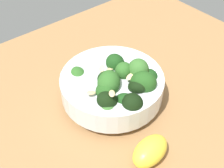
{
  "coord_description": "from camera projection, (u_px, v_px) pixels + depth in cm",
  "views": [
    {
      "loc": [
        30.07,
        25.74,
        40.61
      ],
      "look_at": [
        5.43,
        -4.16,
        4.0
      ],
      "focal_mm": 46.18,
      "sensor_mm": 36.0,
      "label": 1
    }
  ],
  "objects": [
    {
      "name": "bowl_of_broccoli",
      "position": [
        114.0,
        85.0,
        0.53
      ],
      "size": [
        19.0,
        19.33,
        9.88
      ],
      "color": "white",
      "rests_on": "ground_plane"
    },
    {
      "name": "ground_plane",
      "position": [
        146.0,
        106.0,
        0.58
      ],
      "size": [
        71.0,
        71.0,
        4.85
      ],
      "primitive_type": "cube",
      "color": "#996D42"
    },
    {
      "name": "lemon_wedge",
      "position": [
        150.0,
        151.0,
        0.45
      ],
      "size": [
        7.43,
        5.09,
        3.89
      ],
      "primitive_type": "ellipsoid",
      "rotation": [
        0.0,
        0.0,
        0.12
      ],
      "color": "yellow",
      "rests_on": "ground_plane"
    }
  ]
}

